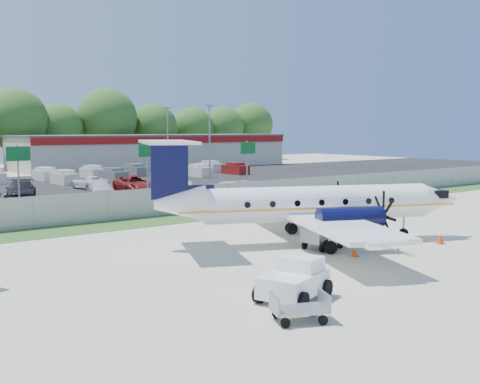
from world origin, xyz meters
TOP-DOWN VIEW (x-y plane):
  - ground at (0.00, 0.00)m, footprint 170.00×170.00m
  - grass_verge at (0.00, 12.00)m, footprint 170.00×4.00m
  - access_road at (0.00, 19.00)m, footprint 170.00×8.00m
  - parking_lot at (0.00, 40.00)m, footprint 170.00×32.00m
  - perimeter_fence at (0.00, 14.00)m, footprint 120.00×0.06m
  - building_east at (26.00, 61.98)m, footprint 44.40×12.40m
  - sign_left at (-8.00, 22.91)m, footprint 1.80×0.26m
  - sign_mid at (3.00, 22.91)m, footprint 1.80×0.26m
  - sign_right at (14.00, 22.91)m, footprint 1.80×0.26m
  - light_pole_ne at (20.00, 38.00)m, footprint 0.90×0.35m
  - light_pole_se at (20.00, 48.00)m, footprint 0.90×0.35m
  - aircraft at (0.32, 0.15)m, footprint 17.89×17.36m
  - pushback_tug at (-7.79, -7.34)m, footprint 3.14×2.74m
  - baggage_cart_near at (-9.44, -9.34)m, footprint 2.05×1.70m
  - baggage_cart_far at (-0.37, -1.44)m, footprint 2.22×1.46m
  - cone_nose at (5.57, -4.40)m, footprint 0.40×0.40m
  - cone_port_wing at (-0.51, -3.75)m, footprint 0.33×0.33m
  - cone_starboard_wing at (2.12, 15.25)m, footprint 0.41×0.41m
  - road_car_mid at (9.18, 19.96)m, footprint 5.11×2.14m
  - road_car_east at (29.99, 17.80)m, footprint 6.20×4.19m
  - parked_car_b at (-5.87, 29.34)m, footprint 4.31×6.27m
  - parked_car_c at (1.28, 28.76)m, footprint 3.33×5.13m
  - parked_car_d at (4.82, 28.82)m, footprint 3.65×6.41m
  - parked_car_e at (10.31, 29.74)m, footprint 1.60×3.98m
  - parked_car_g at (2.88, 35.15)m, footprint 2.77×5.06m
  - far_parking_rows at (0.00, 45.00)m, footprint 56.00×10.00m

SIDE VIEW (x-z plane):
  - ground at x=0.00m, z-range 0.00..0.00m
  - road_car_mid at x=9.18m, z-range -0.74..0.74m
  - road_car_east at x=29.99m, z-range -0.79..0.79m
  - parked_car_b at x=-5.87m, z-range -0.84..0.84m
  - parked_car_c at x=1.28m, z-range -0.69..0.69m
  - parked_car_d at x=4.82m, z-range -0.84..0.84m
  - parked_car_e at x=10.31m, z-range -0.64..0.64m
  - parked_car_g at x=2.88m, z-range -0.67..0.67m
  - far_parking_rows at x=0.00m, z-range -0.80..0.80m
  - grass_verge at x=0.00m, z-range 0.00..0.02m
  - access_road at x=0.00m, z-range 0.00..0.02m
  - parking_lot at x=0.00m, z-range 0.00..0.02m
  - cone_port_wing at x=-0.51m, z-range -0.01..0.45m
  - cone_nose at x=5.57m, z-range -0.02..0.56m
  - cone_starboard_wing at x=2.12m, z-range -0.02..0.56m
  - baggage_cart_near at x=-9.44m, z-range -0.03..0.89m
  - baggage_cart_far at x=-0.37m, z-range -0.04..1.07m
  - pushback_tug at x=-7.79m, z-range -0.03..1.45m
  - perimeter_fence at x=0.00m, z-range 0.01..2.00m
  - aircraft at x=0.32m, z-range -0.63..4.92m
  - building_east at x=26.00m, z-range 0.01..5.25m
  - sign_left at x=-8.00m, z-range 1.11..6.11m
  - sign_mid at x=3.00m, z-range 1.11..6.11m
  - sign_right at x=14.00m, z-range 1.11..6.11m
  - light_pole_ne at x=20.00m, z-range 0.69..9.78m
  - light_pole_se at x=20.00m, z-range 0.69..9.78m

